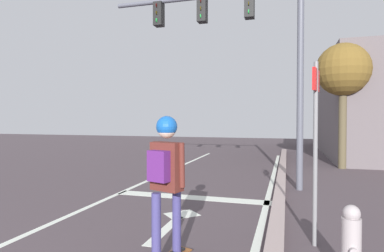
{
  "coord_description": "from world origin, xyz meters",
  "views": [
    {
      "loc": [
        3.57,
        0.09,
        1.76
      ],
      "look_at": [
        1.39,
        7.46,
        1.58
      ],
      "focal_mm": 30.22,
      "sensor_mm": 36.0,
      "label": 1
    }
  ],
  "objects_px": {
    "fire_hydrant": "(351,244)",
    "roadside_tree": "(343,71)",
    "traffic_signal_mast": "(240,35)",
    "skater": "(166,168)",
    "street_sign_post": "(316,127)"
  },
  "relations": [
    {
      "from": "skater",
      "to": "traffic_signal_mast",
      "type": "bearing_deg",
      "value": 87.64
    },
    {
      "from": "fire_hydrant",
      "to": "roadside_tree",
      "type": "xyz_separation_m",
      "value": [
        1.21,
        8.67,
        3.0
      ]
    },
    {
      "from": "skater",
      "to": "roadside_tree",
      "type": "relative_size",
      "value": 0.39
    },
    {
      "from": "street_sign_post",
      "to": "fire_hydrant",
      "type": "distance_m",
      "value": 1.6
    },
    {
      "from": "traffic_signal_mast",
      "to": "roadside_tree",
      "type": "xyz_separation_m",
      "value": [
        3.06,
        4.05,
        -0.49
      ]
    },
    {
      "from": "roadside_tree",
      "to": "fire_hydrant",
      "type": "bearing_deg",
      "value": -97.94
    },
    {
      "from": "street_sign_post",
      "to": "traffic_signal_mast",
      "type": "bearing_deg",
      "value": 113.32
    },
    {
      "from": "fire_hydrant",
      "to": "roadside_tree",
      "type": "bearing_deg",
      "value": 82.06
    },
    {
      "from": "skater",
      "to": "street_sign_post",
      "type": "relative_size",
      "value": 0.68
    },
    {
      "from": "street_sign_post",
      "to": "roadside_tree",
      "type": "bearing_deg",
      "value": 78.98
    },
    {
      "from": "skater",
      "to": "street_sign_post",
      "type": "distance_m",
      "value": 2.15
    },
    {
      "from": "traffic_signal_mast",
      "to": "fire_hydrant",
      "type": "distance_m",
      "value": 6.08
    },
    {
      "from": "traffic_signal_mast",
      "to": "street_sign_post",
      "type": "distance_m",
      "value": 4.56
    },
    {
      "from": "fire_hydrant",
      "to": "skater",
      "type": "bearing_deg",
      "value": -175.99
    },
    {
      "from": "skater",
      "to": "fire_hydrant",
      "type": "height_order",
      "value": "skater"
    }
  ]
}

